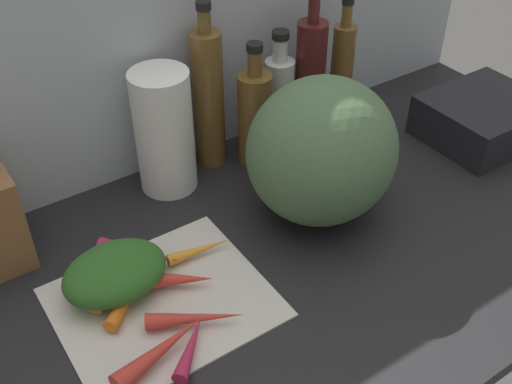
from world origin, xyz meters
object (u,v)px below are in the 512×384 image
Objects in this scene: carrot_4 at (182,279)px; bottle_1 at (255,116)px; carrot_6 at (131,290)px; paper_towel_roll at (164,132)px; bottle_3 at (310,80)px; carrot_8 at (160,350)px; winter_squash at (322,151)px; carrot_0 at (191,346)px; carrot_1 at (200,250)px; carrot_7 at (96,271)px; cutting_board at (163,301)px; carrot_2 at (139,253)px; carrot_5 at (107,284)px; bottle_0 at (208,98)px; carrot_3 at (195,318)px; bottle_4 at (341,75)px; dish_rack at (483,118)px; bottle_2 at (279,99)px.

carrot_4 is 0.40× the size of bottle_1.
paper_towel_roll is (20.17, 24.91, 10.84)cm from carrot_6.
paper_towel_roll is 35.08cm from bottle_3.
carrot_8 is 0.65× the size of paper_towel_roll.
winter_squash is 31.56cm from paper_towel_roll.
carrot_0 is 54.30cm from bottle_1.
carrot_7 is at bearing 163.68° from carrot_1.
carrot_1 is 0.74× the size of carrot_6.
carrot_4 reaches higher than carrot_0.
carrot_2 is (0.89, 10.65, 2.18)cm from cutting_board.
carrot_2 is 8.19cm from carrot_5.
bottle_0 is at bearing 55.89° from carrot_0.
paper_towel_roll reaches higher than carrot_0.
bottle_4 is at bearing 30.62° from carrot_3.
carrot_2 reaches higher than carrot_5.
carrot_0 is 4.69cm from carrot_8.
carrot_1 is 0.48× the size of paper_towel_roll.
bottle_4 is (58.13, 34.41, 11.15)cm from carrot_3.
winter_squash is at bearing -2.79° from carrot_1.
dish_rack is (48.14, 0.15, -9.41)cm from winter_squash.
bottle_1 is (8.07, -5.14, -4.47)cm from bottle_0.
bottle_1 is (40.09, 22.46, 8.96)cm from carrot_6.
bottle_3 reaches higher than carrot_2.
cutting_board is 12.34cm from carrot_1.
bottle_1 is (41.83, 36.62, 8.52)cm from carrot_8.
bottle_0 is at bearing 154.86° from dish_rack.
carrot_3 is at bearing -144.83° from bottle_3.
carrot_0 is at bearing -80.56° from carrot_6.
carrot_7 is 55.08cm from bottle_2.
carrot_6 is 0.57× the size of winter_squash.
bottle_3 is (14.60, 22.45, 0.51)cm from winter_squash.
carrot_7 reaches higher than carrot_5.
carrot_1 is at bearing 45.13° from carrot_8.
carrot_1 is (11.85, 17.92, -0.14)cm from carrot_0.
paper_towel_roll is 12.42cm from bottle_0.
bottle_3 reaches higher than carrot_8.
bottle_3 reaches higher than carrot_6.
carrot_1 is 0.73× the size of carrot_8.
carrot_6 is at bearing 117.00° from carrot_3.
carrot_2 is 0.91× the size of carrot_6.
carrot_3 is 12.86cm from carrot_6.
carrot_4 is at bearing -41.90° from carrot_7.
carrot_0 is 20.26cm from carrot_5.
bottle_3 is (55.18, 23.31, 12.61)cm from carrot_6.
dish_rack reaches higher than carrot_0.
carrot_6 is at bearing -150.74° from bottle_1.
paper_towel_roll is (17.55, 40.70, 10.86)cm from carrot_0.
bottle_4 is at bearing -8.28° from bottle_0.
carrot_5 is at bearing -157.41° from bottle_2.
carrot_5 is 4.69cm from carrot_6.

